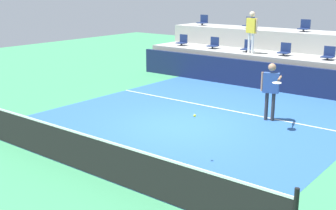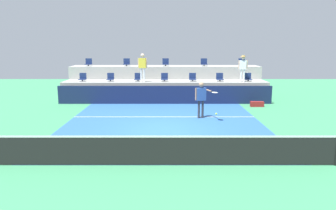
{
  "view_description": "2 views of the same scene",
  "coord_description": "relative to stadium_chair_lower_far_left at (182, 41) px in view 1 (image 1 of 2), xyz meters",
  "views": [
    {
      "loc": [
        7.43,
        -9.93,
        3.98
      ],
      "look_at": [
        0.3,
        -0.95,
        0.9
      ],
      "focal_mm": 46.98,
      "sensor_mm": 36.0,
      "label": 1
    },
    {
      "loc": [
        0.19,
        -12.89,
        3.55
      ],
      "look_at": [
        0.2,
        -0.73,
        1.21
      ],
      "focal_mm": 33.59,
      "sensor_mm": 36.0,
      "label": 2
    }
  ],
  "objects": [
    {
      "name": "ground_plane",
      "position": [
        5.3,
        -7.23,
        -1.46
      ],
      "size": [
        40.0,
        40.0,
        0.0
      ],
      "primitive_type": "plane",
      "color": "#388456"
    },
    {
      "name": "court_inner_paint",
      "position": [
        5.3,
        -6.23,
        -1.46
      ],
      "size": [
        9.0,
        10.0,
        0.01
      ],
      "primitive_type": "cube",
      "color": "#285693",
      "rests_on": "ground_plane"
    },
    {
      "name": "court_service_line",
      "position": [
        5.3,
        -4.83,
        -1.46
      ],
      "size": [
        9.0,
        0.06,
        0.0
      ],
      "primitive_type": "cube",
      "color": "white",
      "rests_on": "ground_plane"
    },
    {
      "name": "tennis_net",
      "position": [
        5.3,
        -11.23,
        -0.97
      ],
      "size": [
        10.48,
        0.08,
        1.07
      ],
      "color": "black",
      "rests_on": "ground_plane"
    },
    {
      "name": "sponsor_backboard",
      "position": [
        5.3,
        -1.23,
        -0.91
      ],
      "size": [
        13.0,
        0.16,
        1.1
      ],
      "primitive_type": "cube",
      "color": "#141E42",
      "rests_on": "ground_plane"
    },
    {
      "name": "seating_tier_lower",
      "position": [
        5.3,
        0.07,
        -0.84
      ],
      "size": [
        13.0,
        1.8,
        1.25
      ],
      "primitive_type": "cube",
      "color": "#9E9E99",
      "rests_on": "ground_plane"
    },
    {
      "name": "seating_tier_upper",
      "position": [
        5.3,
        1.87,
        -0.41
      ],
      "size": [
        13.0,
        1.8,
        2.1
      ],
      "primitive_type": "cube",
      "color": "#9E9E99",
      "rests_on": "ground_plane"
    },
    {
      "name": "stadium_chair_lower_far_left",
      "position": [
        0.0,
        0.0,
        0.0
      ],
      "size": [
        0.44,
        0.4,
        0.52
      ],
      "color": "#2D2D33",
      "rests_on": "seating_tier_lower"
    },
    {
      "name": "stadium_chair_lower_left",
      "position": [
        1.79,
        0.0,
        0.0
      ],
      "size": [
        0.44,
        0.4,
        0.52
      ],
      "color": "#2D2D33",
      "rests_on": "seating_tier_lower"
    },
    {
      "name": "stadium_chair_lower_mid_left",
      "position": [
        3.56,
        0.0,
        0.0
      ],
      "size": [
        0.44,
        0.4,
        0.52
      ],
      "color": "#2D2D33",
      "rests_on": "seating_tier_lower"
    },
    {
      "name": "stadium_chair_lower_center",
      "position": [
        5.26,
        0.0,
        0.0
      ],
      "size": [
        0.44,
        0.4,
        0.52
      ],
      "color": "#2D2D33",
      "rests_on": "seating_tier_lower"
    },
    {
      "name": "stadium_chair_lower_mid_right",
      "position": [
        7.07,
        0.0,
        0.0
      ],
      "size": [
        0.44,
        0.4,
        0.52
      ],
      "color": "#2D2D33",
      "rests_on": "seating_tier_lower"
    },
    {
      "name": "stadium_chair_upper_far_left",
      "position": [
        -0.03,
        1.8,
        0.85
      ],
      "size": [
        0.44,
        0.4,
        0.52
      ],
      "color": "#2D2D33",
      "rests_on": "seating_tier_upper"
    },
    {
      "name": "stadium_chair_upper_left",
      "position": [
        2.61,
        1.8,
        0.85
      ],
      "size": [
        0.44,
        0.4,
        0.52
      ],
      "color": "#2D2D33",
      "rests_on": "seating_tier_upper"
    },
    {
      "name": "stadium_chair_upper_center",
      "position": [
        5.32,
        1.8,
        0.85
      ],
      "size": [
        0.44,
        0.4,
        0.52
      ],
      "color": "#2D2D33",
      "rests_on": "seating_tier_upper"
    },
    {
      "name": "tennis_player",
      "position": [
        7.11,
        -5.07,
        -0.37
      ],
      "size": [
        1.02,
        1.16,
        1.78
      ],
      "color": "#2D2D33",
      "rests_on": "ground_plane"
    },
    {
      "name": "spectator_in_grey",
      "position": [
        3.9,
        -0.38,
        0.86
      ],
      "size": [
        0.61,
        0.28,
        1.76
      ],
      "color": "white",
      "rests_on": "seating_tier_lower"
    },
    {
      "name": "tennis_ball",
      "position": [
        7.2,
        -9.22,
        -0.33
      ],
      "size": [
        0.07,
        0.07,
        0.07
      ],
      "color": "#CCE033"
    }
  ]
}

